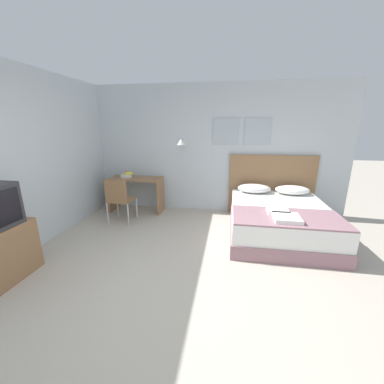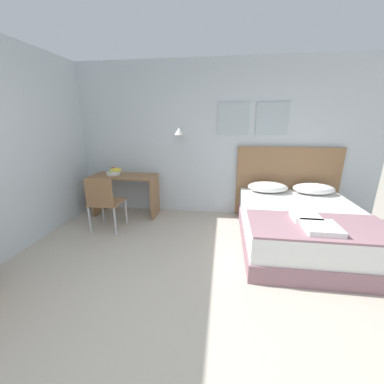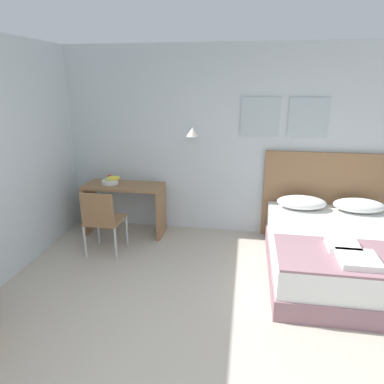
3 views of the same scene
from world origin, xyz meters
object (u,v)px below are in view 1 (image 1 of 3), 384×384
(throw_blanket, at_px, (288,217))
(tv_stand, at_px, (1,255))
(desk_chair, at_px, (119,197))
(folded_towel_mid_bed, at_px, (287,218))
(desk, at_px, (136,188))
(bed, at_px, (278,220))
(pillow_left, at_px, (254,188))
(folded_towel_near_foot, at_px, (278,211))
(fruit_bowl, at_px, (127,175))
(headboard, at_px, (271,185))
(pillow_right, at_px, (292,190))

(throw_blanket, relative_size, tv_stand, 2.08)
(throw_blanket, height_order, desk_chair, desk_chair)
(folded_towel_mid_bed, height_order, desk, desk)
(bed, bearing_deg, pillow_left, 115.99)
(folded_towel_near_foot, relative_size, desk_chair, 0.36)
(bed, height_order, desk, desk)
(desk_chair, distance_m, fruit_bowl, 0.78)
(headboard, bearing_deg, desk_chair, -161.09)
(pillow_right, bearing_deg, fruit_bowl, -179.82)
(fruit_bowl, height_order, tv_stand, fruit_bowl)
(headboard, distance_m, pillow_left, 0.45)
(folded_towel_near_foot, bearing_deg, folded_towel_mid_bed, -75.08)
(fruit_bowl, bearing_deg, pillow_left, 0.23)
(tv_stand, bearing_deg, headboard, 39.27)
(tv_stand, bearing_deg, desk, 75.64)
(pillow_right, distance_m, tv_stand, 4.67)
(folded_towel_near_foot, height_order, folded_towel_mid_bed, same)
(bed, height_order, pillow_left, pillow_left)
(bed, bearing_deg, tv_stand, -152.16)
(headboard, bearing_deg, tv_stand, -140.73)
(desk, bearing_deg, tv_stand, -104.36)
(desk, bearing_deg, pillow_left, 0.66)
(folded_towel_near_foot, xyz_separation_m, tv_stand, (-3.39, -1.42, -0.24))
(bed, bearing_deg, folded_towel_mid_bed, -93.44)
(headboard, height_order, desk_chair, headboard)
(throw_blanket, xyz_separation_m, folded_towel_mid_bed, (-0.04, -0.14, 0.04))
(tv_stand, bearing_deg, desk_chair, 72.10)
(bed, xyz_separation_m, folded_towel_mid_bed, (-0.04, -0.71, 0.32))
(folded_towel_near_foot, height_order, desk, desk)
(desk_chair, bearing_deg, fruit_bowl, 101.60)
(headboard, distance_m, desk_chair, 3.07)
(headboard, height_order, fruit_bowl, headboard)
(bed, height_order, folded_towel_mid_bed, folded_towel_mid_bed)
(pillow_left, xyz_separation_m, desk, (-2.49, -0.03, -0.09))
(folded_towel_near_foot, xyz_separation_m, desk_chair, (-2.79, 0.45, -0.06))
(headboard, bearing_deg, folded_towel_near_foot, -94.58)
(folded_towel_near_foot, distance_m, desk_chair, 2.82)
(pillow_right, bearing_deg, headboard, 143.40)
(pillow_left, relative_size, fruit_bowl, 2.34)
(throw_blanket, height_order, desk, desk)
(throw_blanket, xyz_separation_m, tv_stand, (-3.51, -1.28, -0.19))
(folded_towel_mid_bed, xyz_separation_m, fruit_bowl, (-3.01, 1.44, 0.22))
(folded_towel_mid_bed, height_order, fruit_bowl, fruit_bowl)
(pillow_left, height_order, tv_stand, pillow_left)
(headboard, xyz_separation_m, pillow_left, (-0.36, -0.27, -0.01))
(folded_towel_mid_bed, bearing_deg, throw_blanket, 72.82)
(folded_towel_mid_bed, bearing_deg, tv_stand, -161.73)
(desk_chair, height_order, fruit_bowl, same)
(bed, distance_m, pillow_right, 0.90)
(pillow_left, xyz_separation_m, pillow_right, (0.73, 0.00, 0.00))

